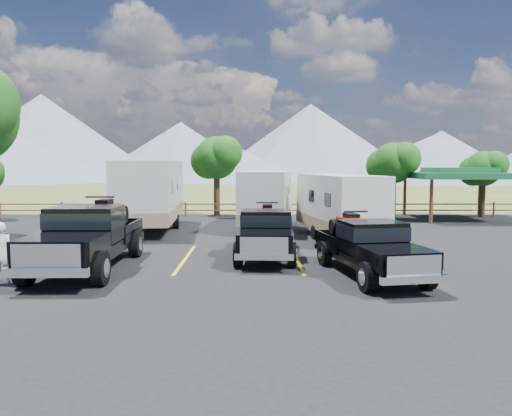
{
  "coord_description": "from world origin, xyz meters",
  "views": [
    {
      "loc": [
        0.49,
        -13.65,
        3.41
      ],
      "look_at": [
        0.54,
        7.06,
        1.6
      ],
      "focal_mm": 35.0,
      "sensor_mm": 36.0,
      "label": 1
    }
  ],
  "objects_px": {
    "trailer_center": "(267,199)",
    "person_b": "(70,240)",
    "trailer_right": "(339,206)",
    "rig_right": "(369,246)",
    "person_a": "(1,253)",
    "rig_left": "(89,235)",
    "trailer_left": "(151,194)",
    "pavilion": "(458,175)",
    "rig_center": "(266,231)"
  },
  "relations": [
    {
      "from": "trailer_center",
      "to": "person_b",
      "type": "bearing_deg",
      "value": -116.37
    },
    {
      "from": "trailer_right",
      "to": "person_b",
      "type": "height_order",
      "value": "trailer_right"
    },
    {
      "from": "trailer_right",
      "to": "trailer_center",
      "type": "bearing_deg",
      "value": 119.09
    },
    {
      "from": "trailer_center",
      "to": "trailer_right",
      "type": "distance_m",
      "value": 4.97
    },
    {
      "from": "rig_right",
      "to": "person_a",
      "type": "height_order",
      "value": "rig_right"
    },
    {
      "from": "rig_left",
      "to": "trailer_left",
      "type": "height_order",
      "value": "trailer_left"
    },
    {
      "from": "pavilion",
      "to": "trailer_right",
      "type": "height_order",
      "value": "pavilion"
    },
    {
      "from": "rig_right",
      "to": "trailer_right",
      "type": "distance_m",
      "value": 7.3
    },
    {
      "from": "pavilion",
      "to": "trailer_right",
      "type": "xyz_separation_m",
      "value": [
        -8.74,
        -8.41,
        -1.22
      ]
    },
    {
      "from": "rig_right",
      "to": "trailer_center",
      "type": "xyz_separation_m",
      "value": [
        -2.83,
        11.14,
        0.68
      ]
    },
    {
      "from": "rig_right",
      "to": "trailer_right",
      "type": "xyz_separation_m",
      "value": [
        0.3,
        7.27,
        0.62
      ]
    },
    {
      "from": "trailer_right",
      "to": "rig_left",
      "type": "bearing_deg",
      "value": -155.31
    },
    {
      "from": "rig_right",
      "to": "person_a",
      "type": "xyz_separation_m",
      "value": [
        -10.65,
        -1.04,
        -0.02
      ]
    },
    {
      "from": "trailer_center",
      "to": "person_b",
      "type": "distance_m",
      "value": 12.13
    },
    {
      "from": "rig_left",
      "to": "person_b",
      "type": "relative_size",
      "value": 3.6
    },
    {
      "from": "pavilion",
      "to": "trailer_left",
      "type": "bearing_deg",
      "value": -164.23
    },
    {
      "from": "pavilion",
      "to": "rig_right",
      "type": "relative_size",
      "value": 1.06
    },
    {
      "from": "person_a",
      "to": "trailer_left",
      "type": "bearing_deg",
      "value": -121.96
    },
    {
      "from": "trailer_left",
      "to": "person_a",
      "type": "height_order",
      "value": "trailer_left"
    },
    {
      "from": "rig_center",
      "to": "trailer_center",
      "type": "bearing_deg",
      "value": 91.3
    },
    {
      "from": "rig_right",
      "to": "trailer_left",
      "type": "distance_m",
      "value": 13.85
    },
    {
      "from": "trailer_left",
      "to": "rig_left",
      "type": "bearing_deg",
      "value": -93.9
    },
    {
      "from": "pavilion",
      "to": "rig_center",
      "type": "xyz_separation_m",
      "value": [
        -12.08,
        -12.55,
        -1.82
      ]
    },
    {
      "from": "rig_center",
      "to": "trailer_center",
      "type": "relative_size",
      "value": 0.67
    },
    {
      "from": "rig_right",
      "to": "person_a",
      "type": "relative_size",
      "value": 3.31
    },
    {
      "from": "rig_right",
      "to": "trailer_right",
      "type": "height_order",
      "value": "trailer_right"
    },
    {
      "from": "rig_right",
      "to": "trailer_center",
      "type": "relative_size",
      "value": 0.67
    },
    {
      "from": "person_b",
      "to": "rig_center",
      "type": "bearing_deg",
      "value": 6.61
    },
    {
      "from": "pavilion",
      "to": "trailer_center",
      "type": "height_order",
      "value": "pavilion"
    },
    {
      "from": "rig_center",
      "to": "trailer_left",
      "type": "relative_size",
      "value": 0.57
    },
    {
      "from": "pavilion",
      "to": "person_a",
      "type": "relative_size",
      "value": 3.52
    },
    {
      "from": "rig_left",
      "to": "rig_right",
      "type": "bearing_deg",
      "value": -7.15
    },
    {
      "from": "rig_left",
      "to": "trailer_left",
      "type": "bearing_deg",
      "value": 89.11
    },
    {
      "from": "trailer_right",
      "to": "person_a",
      "type": "bearing_deg",
      "value": -152.61
    },
    {
      "from": "person_a",
      "to": "rig_left",
      "type": "bearing_deg",
      "value": -154.78
    },
    {
      "from": "person_a",
      "to": "person_b",
      "type": "xyz_separation_m",
      "value": [
        1.21,
        2.03,
        0.07
      ]
    },
    {
      "from": "rig_left",
      "to": "person_b",
      "type": "bearing_deg",
      "value": 179.03
    },
    {
      "from": "trailer_left",
      "to": "trailer_right",
      "type": "height_order",
      "value": "trailer_left"
    },
    {
      "from": "trailer_center",
      "to": "person_b",
      "type": "height_order",
      "value": "trailer_center"
    },
    {
      "from": "pavilion",
      "to": "rig_left",
      "type": "relative_size",
      "value": 0.9
    },
    {
      "from": "trailer_left",
      "to": "person_b",
      "type": "height_order",
      "value": "trailer_left"
    },
    {
      "from": "rig_left",
      "to": "rig_right",
      "type": "height_order",
      "value": "rig_left"
    },
    {
      "from": "pavilion",
      "to": "person_a",
      "type": "xyz_separation_m",
      "value": [
        -19.69,
        -16.72,
        -1.87
      ]
    },
    {
      "from": "trailer_center",
      "to": "person_b",
      "type": "relative_size",
      "value": 4.6
    },
    {
      "from": "trailer_left",
      "to": "person_a",
      "type": "bearing_deg",
      "value": -102.69
    },
    {
      "from": "rig_left",
      "to": "trailer_center",
      "type": "xyz_separation_m",
      "value": [
        6.01,
        10.15,
        0.49
      ]
    },
    {
      "from": "pavilion",
      "to": "person_b",
      "type": "relative_size",
      "value": 3.26
    },
    {
      "from": "rig_right",
      "to": "trailer_left",
      "type": "height_order",
      "value": "trailer_left"
    },
    {
      "from": "pavilion",
      "to": "person_b",
      "type": "bearing_deg",
      "value": -141.52
    },
    {
      "from": "trailer_left",
      "to": "person_b",
      "type": "xyz_separation_m",
      "value": [
        -0.62,
        -9.65,
        -0.9
      ]
    }
  ]
}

